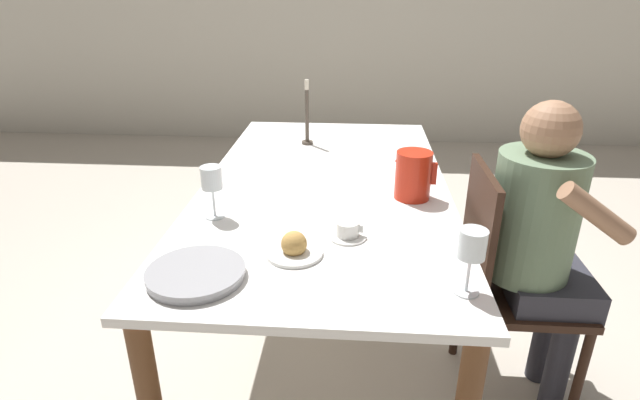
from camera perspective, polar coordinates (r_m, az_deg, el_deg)
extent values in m
plane|color=beige|center=(2.52, 0.51, -14.03)|extent=(20.00, 20.00, 0.00)
cube|color=beige|center=(5.13, 3.05, 21.03)|extent=(10.00, 0.06, 2.60)
cube|color=white|center=(2.15, 0.58, 1.57)|extent=(1.04, 1.96, 0.03)
cylinder|color=brown|center=(3.20, -6.62, 1.82)|extent=(0.07, 0.07, 0.72)
cylinder|color=brown|center=(3.16, 9.99, 1.34)|extent=(0.07, 0.07, 0.72)
cylinder|color=#331E14|center=(2.41, 24.31, -12.04)|extent=(0.04, 0.04, 0.44)
cylinder|color=#331E14|center=(2.15, 27.50, -17.70)|extent=(0.04, 0.04, 0.44)
cylinder|color=#331E14|center=(2.31, 15.48, -12.30)|extent=(0.04, 0.04, 0.44)
cylinder|color=#331E14|center=(2.03, 17.37, -18.41)|extent=(0.04, 0.04, 0.44)
cube|color=#331E14|center=(2.08, 22.15, -9.91)|extent=(0.42, 0.42, 0.03)
cube|color=#331E14|center=(1.90, 17.66, -3.60)|extent=(0.03, 0.39, 0.48)
cylinder|color=#33333D|center=(2.30, 24.38, -13.53)|extent=(0.09, 0.09, 0.47)
cylinder|color=#33333D|center=(2.18, 25.73, -16.02)|extent=(0.09, 0.09, 0.47)
cube|color=#33333D|center=(2.06, 24.41, -8.72)|extent=(0.30, 0.34, 0.11)
cylinder|color=slate|center=(1.91, 23.26, -1.76)|extent=(0.30, 0.30, 0.46)
sphere|color=#A37556|center=(1.80, 24.87, 7.33)|extent=(0.19, 0.19, 0.19)
cylinder|color=#A37556|center=(1.72, 29.05, -1.36)|extent=(0.25, 0.06, 0.20)
cylinder|color=red|center=(2.00, 10.60, 2.80)|extent=(0.14, 0.14, 0.19)
cube|color=red|center=(2.01, 12.90, 2.97)|extent=(0.02, 0.02, 0.09)
cone|color=red|center=(1.97, 9.13, 4.94)|extent=(0.04, 0.04, 0.04)
cylinder|color=white|center=(1.88, -11.90, -1.82)|extent=(0.07, 0.07, 0.00)
cylinder|color=white|center=(1.86, -12.05, -0.23)|extent=(0.01, 0.01, 0.11)
cylinder|color=white|center=(1.82, -12.30, 2.51)|extent=(0.08, 0.08, 0.08)
cylinder|color=white|center=(1.48, 16.32, -9.98)|extent=(0.07, 0.07, 0.00)
cylinder|color=white|center=(1.45, 16.58, -8.11)|extent=(0.01, 0.01, 0.11)
cylinder|color=white|center=(1.40, 17.03, -4.81)|extent=(0.08, 0.08, 0.08)
cylinder|color=red|center=(1.41, 16.94, -5.47)|extent=(0.06, 0.06, 0.05)
cylinder|color=white|center=(1.70, 3.16, -4.17)|extent=(0.13, 0.13, 0.01)
cylinder|color=white|center=(1.69, 3.18, -3.31)|extent=(0.08, 0.08, 0.05)
cube|color=white|center=(1.69, 4.73, -3.28)|extent=(0.01, 0.01, 0.03)
cylinder|color=#9E9EA3|center=(1.52, -13.97, -8.36)|extent=(0.28, 0.28, 0.02)
cylinder|color=#9E9EA3|center=(1.51, -14.03, -7.88)|extent=(0.29, 0.29, 0.01)
cylinder|color=white|center=(1.60, -2.96, -6.06)|extent=(0.18, 0.18, 0.01)
sphere|color=tan|center=(1.58, -2.99, -5.02)|extent=(0.08, 0.08, 0.08)
cylinder|color=#4C4238|center=(2.68, -1.46, 6.59)|extent=(0.06, 0.06, 0.01)
cylinder|color=#4C4238|center=(2.64, -1.49, 9.58)|extent=(0.02, 0.02, 0.27)
cylinder|color=beige|center=(2.60, -1.53, 13.04)|extent=(0.02, 0.02, 0.05)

